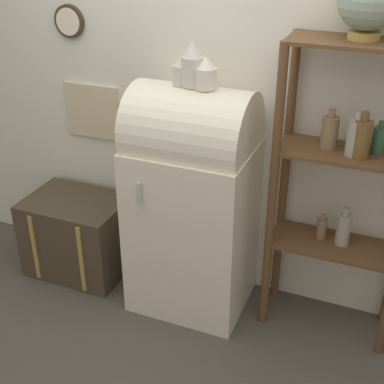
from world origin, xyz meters
TOP-DOWN VIEW (x-y plane):
  - ground_plane at (0.00, 0.00)m, footprint 12.00×12.00m
  - wall_back at (-0.00, 0.57)m, footprint 7.00×0.09m
  - refrigerator at (-0.00, 0.26)m, footprint 0.71×0.61m
  - suitcase_trunk at (-0.87, 0.26)m, footprint 0.67×0.50m
  - shelf_unit at (0.85, 0.36)m, footprint 0.75×0.34m
  - vase_left at (-0.07, 0.26)m, footprint 0.09×0.09m
  - vase_center at (-0.00, 0.26)m, footprint 0.12×0.12m
  - vase_right at (0.08, 0.25)m, footprint 0.11×0.11m

SIDE VIEW (x-z plane):
  - ground_plane at x=0.00m, z-range 0.00..0.00m
  - suitcase_trunk at x=-0.87m, z-range 0.00..0.55m
  - refrigerator at x=0.00m, z-range 0.02..1.48m
  - shelf_unit at x=0.85m, z-range 0.15..1.90m
  - wall_back at x=0.00m, z-range 0.00..2.70m
  - vase_left at x=-0.07m, z-range 1.45..1.61m
  - vase_right at x=0.08m, z-range 1.45..1.62m
  - vase_center at x=0.00m, z-range 1.44..1.69m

